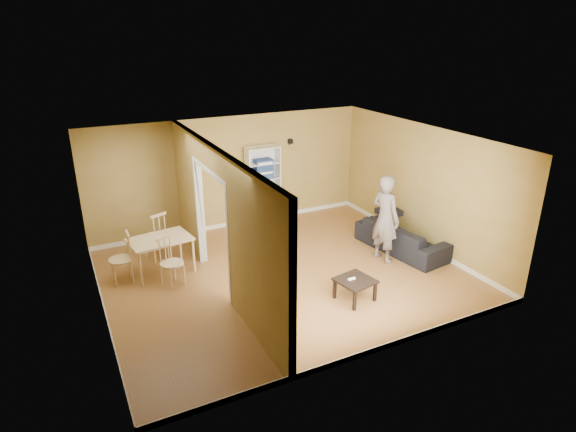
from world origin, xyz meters
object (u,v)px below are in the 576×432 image
object	(u,v)px
coffee_table	(355,282)
chair_far	(155,235)
chair_left	(121,258)
chair_near	(172,262)
person	(386,211)
bookshelf	(262,185)
sofa	(402,233)
dining_table	(160,242)

from	to	relation	value
coffee_table	chair_far	bearing A→B (deg)	130.49
coffee_table	chair_left	size ratio (longest dim) A/B	0.61
chair_near	person	bearing A→B (deg)	-34.58
chair_left	bookshelf	bearing A→B (deg)	113.93
chair_left	chair_near	xyz separation A→B (m)	(0.80, -0.53, -0.02)
chair_left	chair_far	distance (m)	1.07
chair_near	coffee_table	bearing A→B (deg)	-57.98
person	bookshelf	distance (m)	3.24
sofa	chair_near	distance (m)	4.73
sofa	chair_left	distance (m)	5.62
sofa	coffee_table	distance (m)	2.34
sofa	dining_table	world-z (taller)	sofa
bookshelf	chair_far	distance (m)	2.86
sofa	bookshelf	bearing A→B (deg)	27.68
chair_left	chair_near	size ratio (longest dim) A/B	1.04
bookshelf	chair_left	xyz separation A→B (m)	(-3.50, -1.52, -0.46)
bookshelf	chair_near	xyz separation A→B (m)	(-2.69, -2.06, -0.48)
dining_table	chair_near	distance (m)	0.62
dining_table	chair_far	world-z (taller)	chair_far
coffee_table	chair_near	bearing A→B (deg)	144.55
chair_left	chair_far	xyz separation A→B (m)	(0.78, 0.73, 0.03)
sofa	dining_table	xyz separation A→B (m)	(-4.74, 1.28, 0.24)
chair_left	chair_far	world-z (taller)	chair_far
dining_table	chair_near	size ratio (longest dim) A/B	1.21
bookshelf	chair_far	xyz separation A→B (m)	(-2.71, -0.79, -0.43)
sofa	coffee_table	world-z (taller)	sofa
coffee_table	sofa	bearing A→B (deg)	31.67
chair_left	chair_far	size ratio (longest dim) A/B	0.95
chair_far	coffee_table	bearing A→B (deg)	108.00
sofa	chair_far	distance (m)	5.09
person	dining_table	size ratio (longest dim) A/B	1.87
bookshelf	coffee_table	size ratio (longest dim) A/B	3.21
dining_table	chair_near	world-z (taller)	chair_near
chair_near	chair_far	xyz separation A→B (m)	(-0.02, 1.26, 0.04)
sofa	chair_far	bearing A→B (deg)	59.22
bookshelf	chair_far	size ratio (longest dim) A/B	1.86
chair_left	chair_far	bearing A→B (deg)	133.31
bookshelf	dining_table	size ratio (longest dim) A/B	1.67
sofa	person	xyz separation A→B (m)	(-0.61, -0.18, 0.66)
person	bookshelf	world-z (taller)	person
bookshelf	chair_left	size ratio (longest dim) A/B	1.96
coffee_table	chair_left	bearing A→B (deg)	144.96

